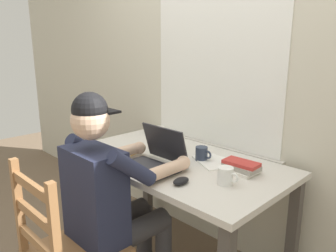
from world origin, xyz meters
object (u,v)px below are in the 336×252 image
Objects in this scene: desk at (174,174)px; seated_person at (112,193)px; book_stack_main at (166,144)px; coffee_mug_white at (226,176)px; book_stack_side at (241,167)px; landscape_photo_print at (129,152)px; laptop at (154,158)px; computer_mouse at (181,181)px; coffee_mug_dark at (202,154)px; coffee_mug_spare at (160,134)px.

seated_person reaches higher than desk.
coffee_mug_white is at bearing -15.47° from book_stack_main.
coffee_mug_white is at bearing -10.72° from desk.
book_stack_side is 1.61× the size of landscape_photo_print.
seated_person is at bearing -91.93° from desk.
desk is 1.13× the size of seated_person.
laptop is at bearing -167.82° from coffee_mug_white.
laptop is 0.31m from book_stack_main.
book_stack_main is at bearing 43.27° from landscape_photo_print.
book_stack_main reaches higher than coffee_mug_white.
laptop is 1.57× the size of book_stack_side.
book_stack_main reaches higher than landscape_photo_print.
coffee_mug_dark is at bearing 113.39° from computer_mouse.
coffee_mug_dark is 0.51m from coffee_mug_spare.
landscape_photo_print is (0.06, -0.33, -0.05)m from coffee_mug_spare.
laptop is (0.01, -0.18, 0.15)m from desk.
desk is 7.33× the size of book_stack_main.
book_stack_main is at bearing 104.08° from seated_person.
landscape_photo_print is (-0.15, -0.20, -0.05)m from book_stack_main.
computer_mouse is (0.27, -0.07, -0.04)m from laptop.
coffee_mug_spare reaches higher than computer_mouse.
coffee_mug_white is at bearing 44.84° from computer_mouse.
coffee_mug_white is at bearing -31.19° from coffee_mug_dark.
landscape_photo_print is (-0.29, 0.34, 0.08)m from seated_person.
book_stack_main is (-0.14, 0.54, 0.13)m from seated_person.
seated_person is 0.60m from coffee_mug_dark.
laptop reaches higher than book_stack_side.
coffee_mug_dark is 0.27m from book_stack_side.
coffee_mug_spare is (-0.36, 0.22, 0.15)m from desk.
desk is at bearing -142.18° from coffee_mug_dark.
coffee_mug_spare is 0.60× the size of book_stack_main.
seated_person is at bearing -62.96° from coffee_mug_spare.
seated_person is 0.77m from coffee_mug_spare.
laptop is at bearing 84.64° from seated_person.
laptop is (0.03, 0.28, 0.13)m from seated_person.
desk is 0.45m from coffee_mug_spare.
coffee_mug_spare is at bearing 90.42° from landscape_photo_print.
coffee_mug_white is 0.57× the size of book_stack_side.
book_stack_main is 0.26m from landscape_photo_print.
book_stack_side is (0.56, 0.03, -0.02)m from book_stack_main.
coffee_mug_spare is 0.25m from book_stack_main.
coffee_mug_white is 1.06× the size of coffee_mug_dark.
coffee_mug_white is 1.04× the size of coffee_mug_spare.
book_stack_side reaches higher than landscape_photo_print.
coffee_mug_dark is at bearing -178.64° from book_stack_side.
book_stack_main reaches higher than book_stack_side.
laptop is at bearing -57.89° from book_stack_main.
computer_mouse is at bearing -135.16° from coffee_mug_white.
landscape_photo_print is at bearing 167.93° from computer_mouse.
desk is 0.22m from coffee_mug_dark.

